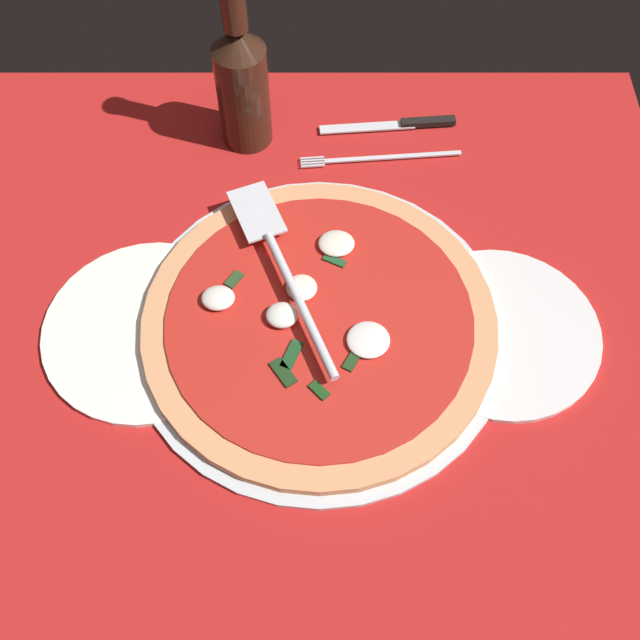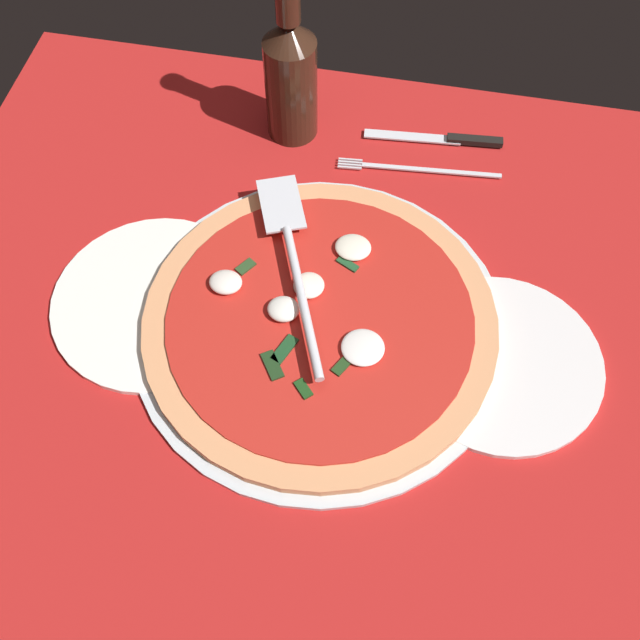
% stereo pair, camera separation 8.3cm
% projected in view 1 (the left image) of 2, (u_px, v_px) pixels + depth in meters
% --- Properties ---
extents(ground_plane, '(0.90, 0.90, 0.01)m').
position_uv_depth(ground_plane, '(293.00, 368.00, 0.82)').
color(ground_plane, '#B21D1B').
extents(checker_pattern, '(0.90, 0.90, 0.00)m').
position_uv_depth(checker_pattern, '(293.00, 366.00, 0.82)').
color(checker_pattern, silver).
rests_on(checker_pattern, ground_plane).
extents(pizza_pan, '(0.41, 0.41, 0.01)m').
position_uv_depth(pizza_pan, '(320.00, 327.00, 0.84)').
color(pizza_pan, silver).
rests_on(pizza_pan, ground_plane).
extents(dinner_plate_left, '(0.23, 0.23, 0.01)m').
position_uv_depth(dinner_plate_left, '(149.00, 329.00, 0.84)').
color(dinner_plate_left, white).
rests_on(dinner_plate_left, ground_plane).
extents(dinner_plate_right, '(0.21, 0.21, 0.01)m').
position_uv_depth(dinner_plate_right, '(502.00, 332.00, 0.83)').
color(dinner_plate_right, silver).
rests_on(dinner_plate_right, ground_plane).
extents(pizza, '(0.38, 0.38, 0.03)m').
position_uv_depth(pizza, '(319.00, 321.00, 0.83)').
color(pizza, tan).
rests_on(pizza, pizza_pan).
extents(pizza_server, '(0.13, 0.26, 0.01)m').
position_uv_depth(pizza_server, '(284.00, 268.00, 0.84)').
color(pizza_server, silver).
rests_on(pizza_server, pizza).
extents(place_setting_far, '(0.20, 0.13, 0.01)m').
position_uv_depth(place_setting_far, '(392.00, 142.00, 0.98)').
color(place_setting_far, white).
rests_on(place_setting_far, ground_plane).
extents(beer_bottle, '(0.06, 0.06, 0.25)m').
position_uv_depth(beer_bottle, '(243.00, 80.00, 0.91)').
color(beer_bottle, '#341D13').
rests_on(beer_bottle, ground_plane).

